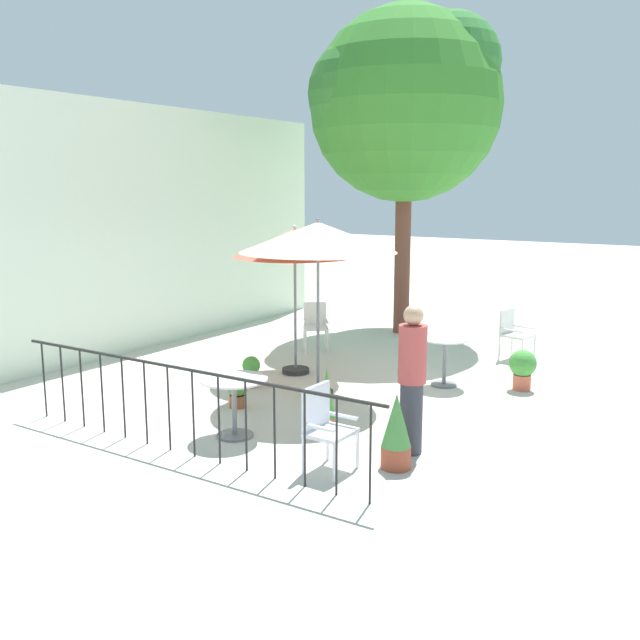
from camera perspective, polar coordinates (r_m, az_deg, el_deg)
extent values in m
plane|color=beige|center=(10.93, 1.37, -5.20)|extent=(60.00, 60.00, 0.00)
cube|color=white|center=(13.41, -15.21, 7.05)|extent=(11.05, 0.30, 4.45)
cube|color=black|center=(8.08, -11.21, -3.79)|extent=(0.03, 5.24, 0.03)
cylinder|color=black|center=(6.84, 4.06, -10.69)|extent=(0.02, 0.02, 1.00)
cylinder|color=black|center=(7.02, 1.34, -10.11)|extent=(0.02, 0.02, 1.00)
cylinder|color=black|center=(7.21, -1.23, -9.54)|extent=(0.02, 0.02, 1.00)
cylinder|color=black|center=(7.41, -3.66, -8.98)|extent=(0.02, 0.02, 1.00)
cylinder|color=black|center=(7.63, -5.95, -8.44)|extent=(0.02, 0.02, 1.00)
cylinder|color=black|center=(7.86, -8.10, -7.92)|extent=(0.02, 0.02, 1.00)
cylinder|color=black|center=(8.09, -10.12, -7.41)|extent=(0.02, 0.02, 1.00)
cylinder|color=black|center=(8.34, -12.02, -6.93)|extent=(0.02, 0.02, 1.00)
cylinder|color=black|center=(8.60, -13.80, -6.47)|extent=(0.02, 0.02, 1.00)
cylinder|color=black|center=(8.87, -15.48, -6.03)|extent=(0.02, 0.02, 1.00)
cylinder|color=black|center=(9.14, -17.05, -5.61)|extent=(0.02, 0.02, 1.00)
cylinder|color=black|center=(9.42, -18.53, -5.22)|extent=(0.02, 0.02, 1.00)
cylinder|color=black|center=(9.71, -19.92, -4.84)|extent=(0.02, 0.02, 1.00)
cylinder|color=black|center=(10.00, -21.23, -4.48)|extent=(0.02, 0.02, 1.00)
cylinder|color=brown|center=(14.64, 6.62, 5.22)|extent=(0.32, 0.32, 3.23)
sphere|color=#347D2A|center=(14.66, 6.87, 16.71)|extent=(3.77, 3.77, 3.77)
sphere|color=#317E2F|center=(15.63, 7.13, 14.94)|extent=(2.26, 2.26, 2.26)
sphere|color=#31732C|center=(14.28, 3.36, 17.69)|extent=(2.07, 2.07, 2.07)
sphere|color=#2F7431|center=(14.58, 10.47, 19.64)|extent=(1.88, 1.88, 1.88)
cylinder|color=#2D2D2D|center=(11.59, -1.96, -4.07)|extent=(0.44, 0.44, 0.08)
cylinder|color=slate|center=(11.36, -2.00, 1.43)|extent=(0.04, 0.04, 2.33)
cone|color=#DD513F|center=(11.24, -2.03, 6.20)|extent=(1.96, 1.96, 0.44)
sphere|color=slate|center=(11.23, -2.04, 7.47)|extent=(0.06, 0.06, 0.06)
cylinder|color=#2D2D2D|center=(10.35, -0.16, -5.88)|extent=(0.44, 0.44, 0.08)
cylinder|color=slate|center=(10.07, -0.16, 0.73)|extent=(0.04, 0.04, 2.50)
cone|color=beige|center=(9.95, -0.16, 6.65)|extent=(2.21, 2.21, 0.42)
sphere|color=slate|center=(9.93, -0.16, 8.02)|extent=(0.06, 0.06, 0.06)
cylinder|color=silver|center=(8.60, -6.93, -4.74)|extent=(0.82, 0.82, 0.02)
cylinder|color=slate|center=(8.70, -6.88, -7.06)|extent=(0.06, 0.06, 0.70)
cylinder|color=slate|center=(8.81, -6.83, -9.14)|extent=(0.45, 0.45, 0.03)
cylinder|color=white|center=(10.87, 10.01, -1.49)|extent=(0.72, 0.72, 0.02)
cylinder|color=slate|center=(10.95, 9.95, -3.39)|extent=(0.06, 0.06, 0.72)
cylinder|color=slate|center=(11.04, 9.89, -5.11)|extent=(0.39, 0.39, 0.03)
cube|color=silver|center=(12.82, 15.55, -1.20)|extent=(0.55, 0.56, 0.04)
cube|color=silver|center=(12.88, 14.76, -0.08)|extent=(0.43, 0.13, 0.42)
cube|color=silver|center=(12.62, 15.10, -0.81)|extent=(0.13, 0.43, 0.03)
cube|color=silver|center=(12.97, 16.03, -0.55)|extent=(0.13, 0.43, 0.03)
cylinder|color=silver|center=(12.58, 15.88, -2.51)|extent=(0.04, 0.04, 0.42)
cylinder|color=silver|center=(12.94, 16.80, -2.19)|extent=(0.04, 0.04, 0.42)
cylinder|color=silver|center=(12.79, 14.17, -2.21)|extent=(0.04, 0.04, 0.42)
cylinder|color=silver|center=(13.15, 15.13, -1.91)|extent=(0.04, 0.04, 0.42)
cube|color=white|center=(13.04, -0.34, -0.62)|extent=(0.62, 0.62, 0.04)
cube|color=white|center=(13.20, -0.41, 0.54)|extent=(0.29, 0.35, 0.42)
cube|color=white|center=(13.01, -1.21, -0.12)|extent=(0.34, 0.28, 0.03)
cube|color=white|center=(13.04, 0.53, -0.09)|extent=(0.34, 0.28, 0.03)
cylinder|color=white|center=(12.87, -1.15, -1.81)|extent=(0.04, 0.04, 0.41)
cylinder|color=white|center=(12.91, 0.63, -1.77)|extent=(0.04, 0.04, 0.41)
cylinder|color=white|center=(13.28, -1.27, -1.42)|extent=(0.04, 0.04, 0.41)
cylinder|color=white|center=(13.31, 0.45, -1.39)|extent=(0.04, 0.04, 0.41)
cube|color=white|center=(7.61, 0.87, -9.00)|extent=(0.51, 0.43, 0.04)
cube|color=white|center=(7.63, -0.33, -6.93)|extent=(0.48, 0.05, 0.47)
cube|color=white|center=(7.39, -0.12, -8.62)|extent=(0.05, 0.38, 0.03)
cube|color=white|center=(7.75, 1.81, -7.69)|extent=(0.05, 0.38, 0.03)
cylinder|color=white|center=(7.41, 1.13, -11.41)|extent=(0.04, 0.04, 0.41)
cylinder|color=white|center=(7.78, 3.02, -10.33)|extent=(0.04, 0.04, 0.41)
cylinder|color=white|center=(7.61, -1.34, -10.80)|extent=(0.04, 0.04, 0.41)
cylinder|color=white|center=(7.97, 0.62, -9.79)|extent=(0.04, 0.04, 0.41)
cylinder|color=#CD6047|center=(11.05, 15.86, -4.81)|extent=(0.26, 0.26, 0.23)
cylinder|color=#382819|center=(11.02, 15.89, -4.28)|extent=(0.23, 0.23, 0.02)
sphere|color=#439339|center=(10.98, 15.94, -3.36)|extent=(0.41, 0.41, 0.41)
cylinder|color=#985132|center=(10.85, -5.51, -4.77)|extent=(0.22, 0.22, 0.22)
cylinder|color=#382819|center=(10.82, -5.52, -4.27)|extent=(0.19, 0.19, 0.02)
sphere|color=#469837|center=(10.79, -5.53, -3.62)|extent=(0.28, 0.28, 0.28)
cylinder|color=#9D522C|center=(9.88, -6.60, -6.48)|extent=(0.23, 0.23, 0.17)
cylinder|color=#382819|center=(9.86, -6.61, -6.05)|extent=(0.21, 0.21, 0.02)
sphere|color=#538C38|center=(9.82, -6.62, -5.33)|extent=(0.28, 0.28, 0.28)
cylinder|color=#96432D|center=(7.84, 6.09, -10.86)|extent=(0.33, 0.33, 0.24)
cylinder|color=#382819|center=(7.80, 6.10, -10.09)|extent=(0.29, 0.29, 0.02)
cone|color=#4C9144|center=(7.69, 6.15, -7.96)|extent=(0.32, 0.32, 0.59)
cylinder|color=#C46346|center=(8.87, 0.53, -8.37)|extent=(0.20, 0.20, 0.19)
cylinder|color=#382819|center=(8.85, 0.53, -7.85)|extent=(0.18, 0.18, 0.02)
cone|color=green|center=(8.75, 0.54, -5.84)|extent=(0.21, 0.21, 0.63)
cylinder|color=#33333D|center=(8.18, 7.30, -7.78)|extent=(0.26, 0.26, 0.83)
cylinder|color=#B64441|center=(7.98, 7.43, -2.72)|extent=(0.44, 0.44, 0.65)
sphere|color=tan|center=(7.89, 7.50, 0.39)|extent=(0.22, 0.22, 0.22)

